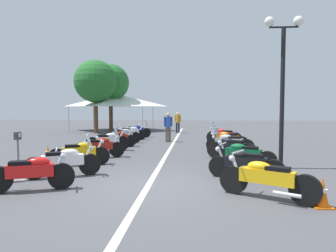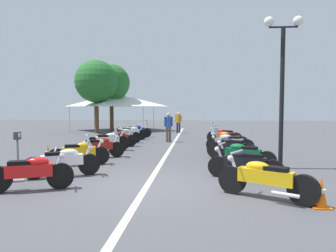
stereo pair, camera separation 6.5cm
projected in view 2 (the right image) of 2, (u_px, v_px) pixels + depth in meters
name	position (u px, v px, depth m)	size (l,w,h in m)	color
ground_plane	(147.00, 185.00, 7.81)	(80.00, 80.00, 0.00)	#4C4C51
lane_centre_stripe	(169.00, 150.00, 14.35)	(29.68, 0.16, 0.01)	beige
motorcycle_left_row_0	(31.00, 172.00, 7.26)	(0.96, 1.92, 1.00)	black
motorcycle_left_row_1	(63.00, 161.00, 8.72)	(1.14, 1.95, 1.20)	black
motorcycle_left_row_2	(79.00, 152.00, 10.48)	(0.99, 1.97, 0.99)	black
motorcycle_left_row_3	(99.00, 146.00, 12.04)	(1.03, 1.93, 1.20)	black
motorcycle_left_row_4	(108.00, 141.00, 13.88)	(1.12, 1.85, 1.23)	black
motorcycle_left_row_5	(117.00, 138.00, 15.28)	(1.16, 1.84, 0.98)	black
motorcycle_left_row_6	(123.00, 135.00, 17.05)	(0.89, 2.03, 0.99)	black
motorcycle_left_row_7	(131.00, 133.00, 18.68)	(1.02, 1.89, 0.99)	black
motorcycle_left_row_8	(136.00, 131.00, 20.25)	(0.97, 2.01, 1.20)	black
motorcycle_right_row_0	(265.00, 178.00, 6.60)	(1.24, 1.95, 1.00)	black
motorcycle_right_row_1	(244.00, 163.00, 8.43)	(0.97, 2.02, 0.98)	black
motorcycle_right_row_2	(242.00, 154.00, 10.04)	(1.06, 2.01, 0.99)	black
motorcycle_right_row_3	(231.00, 147.00, 11.73)	(1.13, 1.87, 1.21)	black
motorcycle_right_row_4	(229.00, 142.00, 13.28)	(1.05, 2.02, 1.22)	black
motorcycle_right_row_5	(227.00, 139.00, 14.84)	(1.13, 1.88, 1.20)	black
motorcycle_right_row_6	(223.00, 135.00, 16.62)	(1.16, 1.84, 1.22)	black
street_lamp_twin_globe	(282.00, 65.00, 9.79)	(0.32, 1.22, 4.90)	black
parking_meter	(18.00, 145.00, 8.77)	(0.19, 0.15, 1.29)	slate
traffic_cone_0	(321.00, 193.00, 6.06)	(0.36, 0.36, 0.61)	orange
traffic_cone_1	(48.00, 154.00, 11.26)	(0.36, 0.36, 0.61)	orange
bystander_0	(168.00, 125.00, 17.61)	(0.32, 0.48, 1.70)	brown
bystander_1	(178.00, 121.00, 23.93)	(0.32, 0.52, 1.66)	#1E2338
roadside_tree_0	(96.00, 82.00, 23.50)	(3.29, 3.29, 5.66)	brown
roadside_tree_1	(111.00, 83.00, 25.25)	(3.06, 3.06, 5.59)	brown
event_tent	(116.00, 100.00, 26.41)	(6.49, 6.49, 3.20)	white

